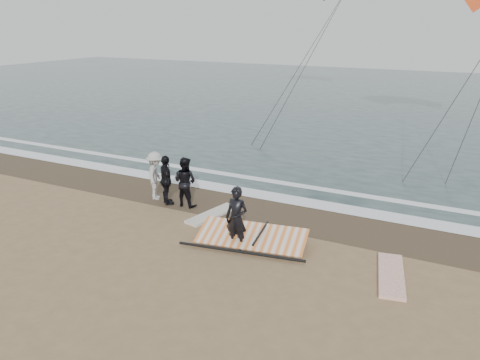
# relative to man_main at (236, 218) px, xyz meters

# --- Properties ---
(ground) EXTENTS (120.00, 120.00, 0.00)m
(ground) POSITION_rel_man_main_xyz_m (0.05, -1.43, -0.98)
(ground) COLOR #8C704C
(ground) RESTS_ON ground
(sea) EXTENTS (120.00, 54.00, 0.02)m
(sea) POSITION_rel_man_main_xyz_m (0.05, 31.57, -0.96)
(sea) COLOR #233838
(sea) RESTS_ON ground
(wet_sand) EXTENTS (120.00, 2.80, 0.01)m
(wet_sand) POSITION_rel_man_main_xyz_m (0.05, 3.07, -0.97)
(wet_sand) COLOR #4C3D2B
(wet_sand) RESTS_ON ground
(foam_near) EXTENTS (120.00, 0.90, 0.01)m
(foam_near) POSITION_rel_man_main_xyz_m (0.05, 4.47, -0.95)
(foam_near) COLOR white
(foam_near) RESTS_ON sea
(foam_far) EXTENTS (120.00, 0.45, 0.01)m
(foam_far) POSITION_rel_man_main_xyz_m (0.05, 6.17, -0.95)
(foam_far) COLOR white
(foam_far) RESTS_ON sea
(man_main) EXTENTS (0.73, 0.50, 1.95)m
(man_main) POSITION_rel_man_main_xyz_m (0.00, 0.00, 0.00)
(man_main) COLOR black
(man_main) RESTS_ON ground
(board_white) EXTENTS (1.11, 2.45, 0.09)m
(board_white) POSITION_rel_man_main_xyz_m (4.52, 0.35, -0.93)
(board_white) COLOR white
(board_white) RESTS_ON ground
(board_cream) EXTENTS (1.08, 2.28, 0.09)m
(board_cream) POSITION_rel_man_main_xyz_m (-1.89, 1.83, -0.93)
(board_cream) COLOR beige
(board_cream) RESTS_ON ground
(trio_cluster) EXTENTS (2.46, 1.54, 1.89)m
(trio_cluster) POSITION_rel_man_main_xyz_m (-4.03, 2.22, -0.03)
(trio_cluster) COLOR black
(trio_cluster) RESTS_ON ground
(sail_rig) EXTENTS (3.86, 2.18, 0.49)m
(sail_rig) POSITION_rel_man_main_xyz_m (0.25, 0.54, -0.78)
(sail_rig) COLOR black
(sail_rig) RESTS_ON ground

